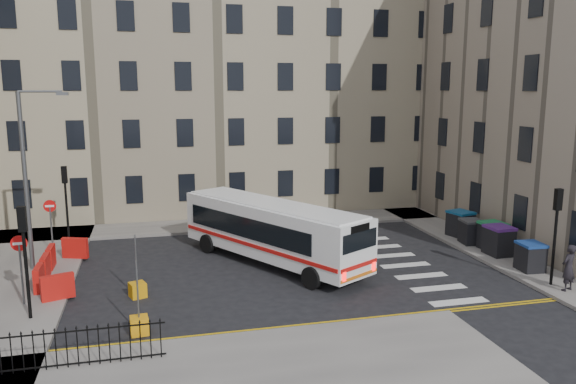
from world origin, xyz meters
name	(u,v)px	position (x,y,z in m)	size (l,w,h in m)	color
ground	(317,264)	(0.00, 0.00, 0.00)	(120.00, 120.00, 0.00)	black
pavement_north	(180,227)	(-6.00, 8.60, 0.07)	(36.00, 3.20, 0.15)	slate
pavement_east	(445,231)	(9.00, 4.00, 0.07)	(2.40, 26.00, 0.15)	slate
pavement_west	(4,279)	(-14.00, 1.00, 0.07)	(6.00, 22.00, 0.15)	slate
terrace_north	(155,83)	(-7.00, 15.50, 8.62)	(38.30, 10.80, 17.20)	tan
traffic_light_east	(556,222)	(8.60, -5.50, 2.87)	(0.28, 0.22, 4.10)	black
traffic_light_nw	(66,192)	(-12.00, 6.50, 2.87)	(0.28, 0.22, 4.10)	black
traffic_light_sw	(24,245)	(-12.00, -4.00, 2.87)	(0.28, 0.22, 4.10)	black
streetlamp	(25,179)	(-13.00, 2.00, 4.34)	(0.50, 0.22, 8.14)	#595B5E
no_entry_north	(50,215)	(-12.50, 4.50, 2.08)	(0.60, 0.08, 3.00)	#595B5E
no_entry_south	(20,255)	(-12.50, -2.50, 2.08)	(0.60, 0.08, 3.00)	#595B5E
roadworks_barriers	(54,266)	(-11.84, 0.50, 0.65)	(1.66, 6.26, 1.00)	red
iron_railings	(28,352)	(-11.25, -8.20, 0.75)	(7.80, 0.04, 1.20)	black
bus	(272,229)	(-2.09, 0.65, 1.67)	(7.41, 10.39, 2.89)	white
wheelie_bin_a	(530,257)	(8.94, -3.66, 0.80)	(1.09, 1.23, 1.28)	black
wheelie_bin_b	(499,240)	(9.02, -1.16, 0.88)	(1.19, 1.35, 1.45)	black
wheelie_bin_c	(493,236)	(9.27, -0.26, 0.86)	(1.20, 1.35, 1.41)	black
wheelie_bin_d	(471,231)	(8.82, 1.01, 0.80)	(1.14, 1.28, 1.29)	black
wheelie_bin_e	(460,223)	(9.08, 2.51, 0.86)	(1.39, 1.51, 1.41)	black
pedestrian	(569,268)	(8.73, -6.27, 1.12)	(0.71, 0.46, 1.93)	black
bollard_yellow	(138,290)	(-8.29, -2.41, 0.30)	(0.60, 0.60, 0.60)	orange
bollard_chevron	(139,325)	(-8.18, -5.98, 0.30)	(0.60, 0.60, 0.60)	orange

